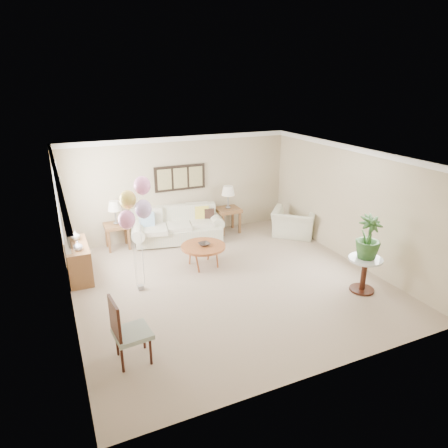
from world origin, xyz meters
name	(u,v)px	position (x,y,z in m)	size (l,w,h in m)	color
ground_plane	(228,282)	(0.00, 0.00, 0.00)	(6.00, 6.00, 0.00)	tan
room_shell	(221,206)	(-0.11, 0.09, 1.63)	(6.04, 6.04, 2.60)	#BEAF8F
wall_art_triptych	(180,178)	(0.00, 2.96, 1.55)	(1.35, 0.06, 0.65)	black
sofa	(178,228)	(-0.23, 2.59, 0.35)	(2.55, 1.29, 0.88)	beige
end_table_left	(117,228)	(-1.74, 2.71, 0.53)	(0.58, 0.53, 0.63)	brown
end_table_right	(228,212)	(1.20, 2.62, 0.56)	(0.62, 0.56, 0.67)	brown
lamp_left	(115,207)	(-1.74, 2.71, 1.08)	(0.33, 0.33, 0.58)	gray
lamp_right	(228,191)	(1.20, 2.62, 1.14)	(0.35, 0.35, 0.62)	gray
coffee_table	(203,247)	(-0.19, 0.91, 0.46)	(0.98, 0.98, 0.50)	#A24826
decor_bowl	(204,244)	(-0.17, 0.90, 0.53)	(0.25, 0.25, 0.06)	#332924
armchair	(294,223)	(2.68, 1.66, 0.35)	(1.09, 0.95, 0.71)	beige
side_table	(365,266)	(2.27, -1.40, 0.53)	(0.65, 0.65, 0.70)	silver
potted_plant	(368,237)	(2.29, -1.37, 1.13)	(0.47, 0.47, 0.85)	#254C1D
accent_chair	(127,330)	(-2.36, -1.61, 0.54)	(0.56, 0.56, 1.05)	#95A394
credenza	(78,261)	(-2.76, 1.50, 0.37)	(0.46, 1.20, 0.74)	brown
vase_white	(78,246)	(-2.74, 1.18, 0.83)	(0.18, 0.18, 0.19)	silver
vase_sage	(75,235)	(-2.74, 1.77, 0.84)	(0.19, 0.19, 0.20)	beige
balloon_cluster	(135,204)	(-1.69, 0.45, 1.77)	(0.69, 0.55, 2.26)	gray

